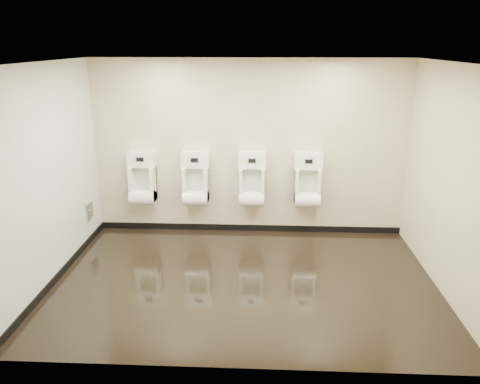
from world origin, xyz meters
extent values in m
cube|color=black|center=(0.00, 0.00, 0.00)|extent=(5.00, 3.50, 0.00)
cube|color=silver|center=(0.00, 0.00, 2.80)|extent=(5.00, 3.50, 0.00)
cube|color=beige|center=(0.00, 1.75, 1.40)|extent=(5.00, 0.02, 2.80)
cube|color=beige|center=(0.00, -1.75, 1.40)|extent=(5.00, 0.02, 2.80)
cube|color=beige|center=(-2.50, 0.00, 1.40)|extent=(0.02, 3.50, 2.80)
cube|color=beige|center=(2.50, 0.00, 1.40)|extent=(0.02, 3.50, 2.80)
cube|color=white|center=(-2.50, 0.00, 1.40)|extent=(0.01, 3.50, 2.80)
cube|color=black|center=(0.00, 1.74, 0.05)|extent=(5.00, 0.02, 0.10)
cube|color=black|center=(-2.49, 0.00, 0.05)|extent=(0.02, 3.50, 0.10)
cube|color=#9E9EA3|center=(-2.48, 1.20, 0.50)|extent=(0.03, 0.25, 0.25)
cylinder|color=silver|center=(-2.46, 1.20, 0.50)|extent=(0.02, 0.04, 0.04)
cube|color=white|center=(-1.72, 1.61, 0.83)|extent=(0.40, 0.29, 0.56)
cube|color=silver|center=(-1.72, 1.70, 0.87)|extent=(0.30, 0.01, 0.44)
cylinder|color=white|center=(-1.72, 1.53, 0.63)|extent=(0.40, 0.24, 0.24)
cube|color=white|center=(-1.72, 1.64, 1.24)|extent=(0.44, 0.21, 0.24)
cube|color=black|center=(-1.72, 1.53, 1.26)|extent=(0.11, 0.01, 0.06)
cube|color=silver|center=(-1.72, 1.54, 1.26)|extent=(0.13, 0.01, 0.08)
cylinder|color=silver|center=(-1.49, 1.64, 1.24)|extent=(0.01, 0.03, 0.03)
cube|color=white|center=(-0.85, 1.61, 0.83)|extent=(0.40, 0.29, 0.56)
cube|color=silver|center=(-0.85, 1.70, 0.87)|extent=(0.30, 0.01, 0.44)
cylinder|color=white|center=(-0.85, 1.53, 0.63)|extent=(0.40, 0.24, 0.24)
cube|color=white|center=(-0.85, 1.64, 1.24)|extent=(0.44, 0.21, 0.24)
cube|color=black|center=(-0.85, 1.53, 1.26)|extent=(0.11, 0.01, 0.06)
cube|color=silver|center=(-0.85, 1.54, 1.26)|extent=(0.13, 0.01, 0.08)
cylinder|color=silver|center=(-0.63, 1.64, 1.24)|extent=(0.01, 0.03, 0.03)
cube|color=white|center=(0.05, 1.61, 0.83)|extent=(0.40, 0.29, 0.56)
cube|color=silver|center=(0.05, 1.70, 0.87)|extent=(0.30, 0.01, 0.44)
cylinder|color=white|center=(0.05, 1.53, 0.63)|extent=(0.40, 0.24, 0.24)
cube|color=white|center=(0.05, 1.64, 1.24)|extent=(0.44, 0.21, 0.24)
cube|color=black|center=(0.05, 1.53, 1.26)|extent=(0.11, 0.01, 0.06)
cube|color=silver|center=(0.05, 1.54, 1.26)|extent=(0.13, 0.01, 0.08)
cylinder|color=silver|center=(0.28, 1.64, 1.24)|extent=(0.01, 0.03, 0.03)
cube|color=white|center=(0.94, 1.61, 0.83)|extent=(0.40, 0.29, 0.56)
cube|color=silver|center=(0.94, 1.70, 0.87)|extent=(0.30, 0.01, 0.44)
cylinder|color=white|center=(0.94, 1.53, 0.63)|extent=(0.40, 0.24, 0.24)
cube|color=white|center=(0.94, 1.64, 1.24)|extent=(0.44, 0.21, 0.24)
cube|color=black|center=(0.94, 1.53, 1.26)|extent=(0.11, 0.01, 0.06)
cube|color=silver|center=(0.94, 1.54, 1.26)|extent=(0.13, 0.01, 0.08)
cylinder|color=silver|center=(1.16, 1.64, 1.24)|extent=(0.01, 0.03, 0.03)
camera|label=1|loc=(0.21, -5.54, 3.03)|focal=35.00mm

